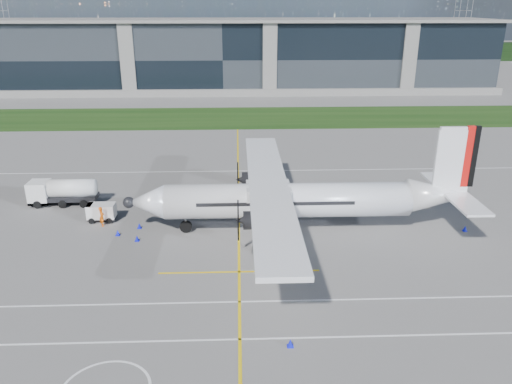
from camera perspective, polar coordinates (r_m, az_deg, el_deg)
The scene contains 18 objects.
ground at distance 80.95m, azimuth -4.25°, elevation 7.27°, with size 400.00×400.00×0.00m, color #615E5C.
grass_strip at distance 88.74m, azimuth -4.08°, elevation 8.48°, with size 400.00×18.00×0.04m, color black.
terminal_building at distance 119.26m, azimuth -3.70°, elevation 15.26°, with size 120.00×20.00×15.00m, color black.
tree_line at distance 179.41m, azimuth -3.20°, elevation 15.64°, with size 400.00×6.00×6.00m, color black.
pylon_west at distance 206.20m, azimuth -27.23°, elevation 17.52°, with size 9.00×4.60×30.00m, color gray, non-canonical shape.
pylon_east at distance 205.75m, azimuth 22.54°, elevation 18.19°, with size 9.00×4.60×30.00m, color gray, non-canonical shape.
yellow_taxiway_centerline at distance 52.16m, azimuth -2.03°, elevation -0.34°, with size 0.20×70.00×0.01m, color yellow.
white_lane_line at distance 31.13m, azimuth -7.63°, elevation -16.47°, with size 90.00×0.15×0.01m, color white.
turboprop_aircraft at distance 42.54m, azimuth 5.14°, elevation 1.28°, with size 29.81×30.91×9.27m, color white, non-canonical shape.
fuel_tanker_truck at distance 53.03m, azimuth -21.67°, elevation -0.01°, with size 6.87×2.23×2.58m, color white, non-canonical shape.
baggage_tug at distance 47.94m, azimuth -17.23°, elevation -2.24°, with size 2.65×1.59×1.59m, color white, non-canonical shape.
ground_crew_person at distance 46.69m, azimuth -17.23°, elevation -2.53°, with size 0.85×0.61×2.09m, color #F25907.
safety_cone_portwing at distance 30.37m, azimuth 3.94°, elevation -16.82°, with size 0.36×0.36×0.50m, color #0C13DC.
safety_cone_tail at distance 47.60m, azimuth 22.78°, elevation -3.85°, with size 0.36×0.36×0.50m, color #0C13DC.
safety_cone_stbdwing at distance 58.71m, azimuth 1.21°, elevation 2.36°, with size 0.36×0.36×0.50m, color #0C13DC.
safety_cone_nose_stbd at distance 45.62m, azimuth -13.19°, elevation -3.77°, with size 0.36×0.36×0.50m, color #0C13DC.
safety_cone_fwd at distance 44.73m, azimuth -15.53°, elevation -4.50°, with size 0.36×0.36×0.50m, color #0C13DC.
safety_cone_nose_port at distance 43.31m, azimuth -13.44°, elevation -5.16°, with size 0.36×0.36×0.50m, color #0C13DC.
Camera 1 is at (3.06, -38.69, 18.72)m, focal length 35.00 mm.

